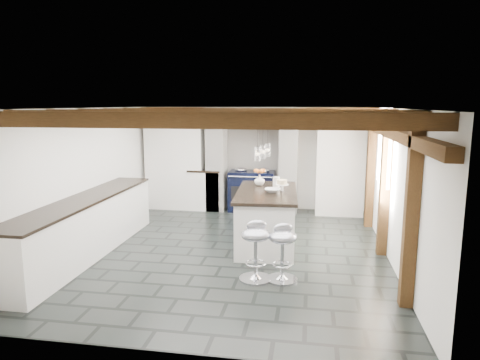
% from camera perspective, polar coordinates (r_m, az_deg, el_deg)
% --- Properties ---
extents(ground, '(6.00, 6.00, 0.00)m').
position_cam_1_polar(ground, '(7.13, -1.33, -9.28)').
color(ground, black).
rests_on(ground, ground).
extents(room_shell, '(6.00, 6.03, 6.00)m').
position_cam_1_polar(room_shell, '(8.34, -3.68, 1.11)').
color(room_shell, white).
rests_on(room_shell, ground).
extents(range_cooker, '(1.00, 0.63, 0.99)m').
position_cam_1_polar(range_cooker, '(9.56, 1.61, -1.37)').
color(range_cooker, black).
rests_on(range_cooker, ground).
extents(kitchen_island, '(1.09, 1.94, 1.25)m').
position_cam_1_polar(kitchen_island, '(7.26, 3.55, -4.99)').
color(kitchen_island, white).
rests_on(kitchen_island, ground).
extents(bar_stool_near, '(0.49, 0.49, 0.78)m').
position_cam_1_polar(bar_stool_near, '(5.83, 5.65, -8.74)').
color(bar_stool_near, silver).
rests_on(bar_stool_near, ground).
extents(bar_stool_far, '(0.52, 0.52, 0.82)m').
position_cam_1_polar(bar_stool_far, '(5.82, 2.07, -8.50)').
color(bar_stool_far, silver).
rests_on(bar_stool_far, ground).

